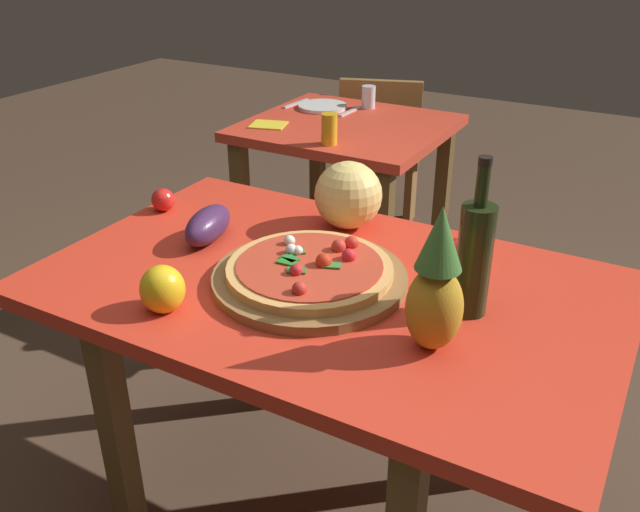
% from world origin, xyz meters
% --- Properties ---
extents(display_table, '(1.38, 0.86, 0.78)m').
position_xyz_m(display_table, '(0.00, 0.00, 0.69)').
color(display_table, brown).
rests_on(display_table, ground_plane).
extents(background_table, '(0.81, 0.76, 0.78)m').
position_xyz_m(background_table, '(-0.57, 1.22, 0.64)').
color(background_table, brown).
rests_on(background_table, ground_plane).
extents(dining_chair, '(0.51, 0.51, 0.85)m').
position_xyz_m(dining_chair, '(-0.69, 1.83, 0.48)').
color(dining_chair, olive).
rests_on(dining_chair, ground_plane).
extents(pizza_board, '(0.47, 0.47, 0.02)m').
position_xyz_m(pizza_board, '(-0.03, -0.03, 0.79)').
color(pizza_board, olive).
rests_on(pizza_board, display_table).
extents(pizza, '(0.40, 0.40, 0.05)m').
position_xyz_m(pizza, '(-0.03, -0.03, 0.82)').
color(pizza, '#E3A557').
rests_on(pizza, pizza_board).
extents(wine_bottle, '(0.08, 0.08, 0.36)m').
position_xyz_m(wine_bottle, '(0.34, 0.03, 0.92)').
color(wine_bottle, black).
rests_on(wine_bottle, display_table).
extents(pineapple_left, '(0.12, 0.12, 0.31)m').
position_xyz_m(pineapple_left, '(0.32, -0.13, 0.92)').
color(pineapple_left, '#B78A21').
rests_on(pineapple_left, display_table).
extents(melon, '(0.19, 0.19, 0.19)m').
position_xyz_m(melon, '(-0.10, 0.31, 0.87)').
color(melon, '#EECF71').
rests_on(melon, display_table).
extents(bell_pepper, '(0.10, 0.10, 0.11)m').
position_xyz_m(bell_pepper, '(-0.25, -0.29, 0.83)').
color(bell_pepper, yellow).
rests_on(bell_pepper, display_table).
extents(eggplant, '(0.13, 0.21, 0.09)m').
position_xyz_m(eggplant, '(-0.38, 0.04, 0.82)').
color(eggplant, '#43244C').
rests_on(eggplant, display_table).
extents(tomato_near_board, '(0.07, 0.07, 0.07)m').
position_xyz_m(tomato_near_board, '(0.24, 0.23, 0.81)').
color(tomato_near_board, red).
rests_on(tomato_near_board, display_table).
extents(tomato_by_bottle, '(0.07, 0.07, 0.07)m').
position_xyz_m(tomato_by_bottle, '(-0.63, 0.14, 0.81)').
color(tomato_by_bottle, red).
rests_on(tomato_by_bottle, display_table).
extents(drinking_glass_juice, '(0.06, 0.06, 0.12)m').
position_xyz_m(drinking_glass_juice, '(-0.50, 0.94, 0.84)').
color(drinking_glass_juice, gold).
rests_on(drinking_glass_juice, background_table).
extents(drinking_glass_water, '(0.06, 0.06, 0.10)m').
position_xyz_m(drinking_glass_water, '(-0.60, 1.49, 0.83)').
color(drinking_glass_water, silver).
rests_on(drinking_glass_water, background_table).
extents(dinner_plate, '(0.22, 0.22, 0.02)m').
position_xyz_m(dinner_plate, '(-0.78, 1.38, 0.79)').
color(dinner_plate, white).
rests_on(dinner_plate, background_table).
extents(fork_utensil, '(0.03, 0.18, 0.01)m').
position_xyz_m(fork_utensil, '(-0.92, 1.38, 0.78)').
color(fork_utensil, silver).
rests_on(fork_utensil, background_table).
extents(knife_utensil, '(0.02, 0.18, 0.01)m').
position_xyz_m(knife_utensil, '(-0.64, 1.38, 0.78)').
color(knife_utensil, silver).
rests_on(knife_utensil, background_table).
extents(napkin_folded, '(0.17, 0.16, 0.01)m').
position_xyz_m(napkin_folded, '(-0.84, 1.03, 0.78)').
color(napkin_folded, yellow).
rests_on(napkin_folded, background_table).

